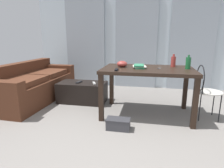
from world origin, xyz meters
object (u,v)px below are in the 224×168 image
(tv_remote_primary, at_px, (79,82))
(shoebox, at_px, (118,124))
(couch, at_px, (33,85))
(craft_table, at_px, (147,74))
(coffee_table, at_px, (82,92))
(book_stack, at_px, (139,66))
(tv_remote_on_table, at_px, (116,70))
(wire_chair, at_px, (204,86))
(bottle_near, at_px, (173,61))
(bottle_far, at_px, (188,63))
(scissors, at_px, (159,68))
(tv_remote_secondary, at_px, (94,83))
(bowl, at_px, (122,64))

(tv_remote_primary, height_order, shoebox, tv_remote_primary)
(couch, distance_m, craft_table, 2.32)
(coffee_table, xyz_separation_m, book_stack, (1.12, -0.42, 0.61))
(craft_table, height_order, tv_remote_on_table, tv_remote_on_table)
(wire_chair, xyz_separation_m, shoebox, (-1.24, -0.65, -0.44))
(wire_chair, bearing_deg, tv_remote_primary, 171.04)
(wire_chair, distance_m, bottle_near, 0.61)
(coffee_table, bearing_deg, bottle_far, -11.19)
(tv_remote_primary, bearing_deg, book_stack, -3.88)
(scissors, relative_size, tv_remote_secondary, 0.56)
(tv_remote_secondary, bearing_deg, shoebox, -81.36)
(coffee_table, relative_size, tv_remote_secondary, 5.03)
(scissors, bearing_deg, craft_table, 174.50)
(bowl, bearing_deg, tv_remote_secondary, 153.45)
(tv_remote_on_table, distance_m, scissors, 0.68)
(book_stack, bearing_deg, wire_chair, 2.20)
(craft_table, height_order, tv_remote_secondary, craft_table)
(bowl, height_order, scissors, bowl)
(bowl, distance_m, book_stack, 0.29)
(couch, distance_m, bottle_far, 2.94)
(shoebox, bearing_deg, bowl, 94.65)
(bottle_far, relative_size, tv_remote_on_table, 1.25)
(bottle_near, distance_m, tv_remote_secondary, 1.48)
(tv_remote_primary, distance_m, tv_remote_secondary, 0.32)
(bowl, distance_m, tv_remote_primary, 1.03)
(craft_table, bearing_deg, tv_remote_primary, 164.33)
(coffee_table, relative_size, scissors, 8.94)
(wire_chair, xyz_separation_m, bowl, (-1.29, 0.03, 0.31))
(bottle_near, height_order, bowl, bottle_near)
(couch, bearing_deg, tv_remote_on_table, -18.65)
(bowl, relative_size, shoebox, 0.52)
(coffee_table, relative_size, craft_table, 0.64)
(bottle_near, height_order, bottle_far, bottle_far)
(couch, distance_m, book_stack, 2.21)
(wire_chair, relative_size, bottle_near, 4.08)
(craft_table, bearing_deg, coffee_table, 162.23)
(craft_table, xyz_separation_m, tv_remote_secondary, (-0.99, 0.34, -0.28))
(book_stack, height_order, scissors, book_stack)
(craft_table, height_order, bottle_far, bottle_far)
(bottle_far, bearing_deg, tv_remote_secondary, 169.29)
(bottle_far, bearing_deg, bottle_near, 136.12)
(couch, bearing_deg, book_stack, -8.59)
(wire_chair, distance_m, bottle_far, 0.44)
(couch, xyz_separation_m, craft_table, (2.27, -0.31, 0.37))
(tv_remote_secondary, relative_size, shoebox, 0.55)
(tv_remote_secondary, bearing_deg, couch, 156.90)
(couch, bearing_deg, wire_chair, -5.16)
(tv_remote_on_table, bearing_deg, tv_remote_secondary, 125.27)
(scissors, distance_m, tv_remote_primary, 1.57)
(craft_table, height_order, bowl, bowl)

